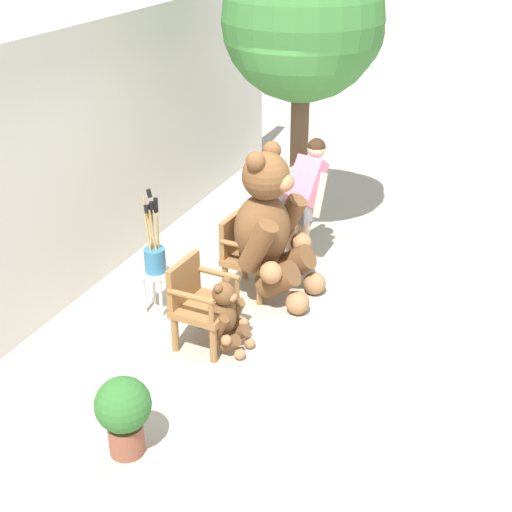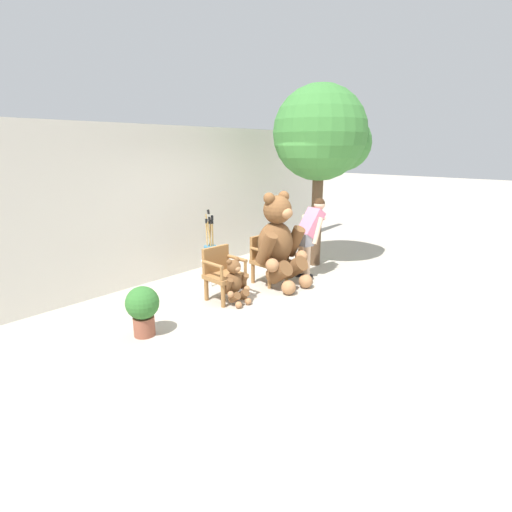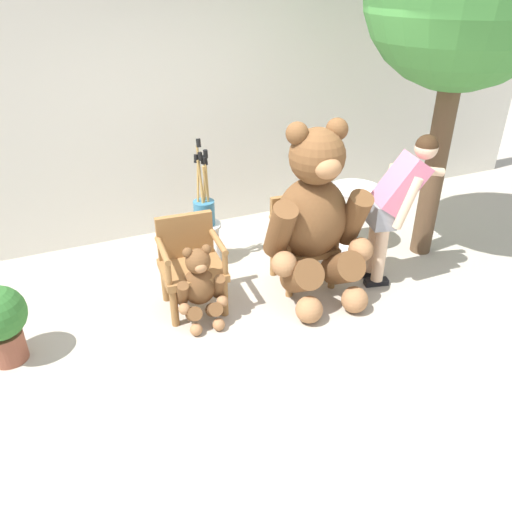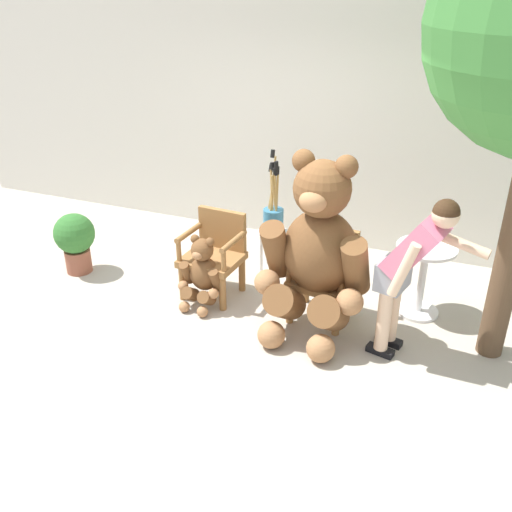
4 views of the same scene
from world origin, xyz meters
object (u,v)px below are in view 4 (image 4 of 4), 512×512
(wooden_chair_right, at_px, (324,272))
(person_visitor, at_px, (411,263))
(wooden_chair_left, at_px, (215,252))
(teddy_bear_large, at_px, (317,250))
(brush_bucket, at_px, (273,214))
(teddy_bear_small, at_px, (202,273))
(white_stool, at_px, (273,240))
(potted_plant, at_px, (75,239))
(round_side_table, at_px, (423,272))

(wooden_chair_right, relative_size, person_visitor, 0.57)
(wooden_chair_left, bearing_deg, teddy_bear_large, -13.48)
(teddy_bear_large, distance_m, brush_bucket, 1.24)
(teddy_bear_large, bearing_deg, teddy_bear_small, -179.50)
(white_stool, relative_size, potted_plant, 0.68)
(brush_bucket, height_order, potted_plant, brush_bucket)
(wooden_chair_left, xyz_separation_m, wooden_chair_right, (1.14, -0.00, 0.00))
(teddy_bear_small, distance_m, round_side_table, 2.12)
(teddy_bear_large, bearing_deg, wooden_chair_right, 87.72)
(teddy_bear_small, bearing_deg, round_side_table, 18.04)
(brush_bucket, bearing_deg, potted_plant, -156.94)
(wooden_chair_right, xyz_separation_m, teddy_bear_small, (-1.15, -0.28, -0.10))
(teddy_bear_small, bearing_deg, wooden_chair_left, 88.61)
(teddy_bear_small, distance_m, potted_plant, 1.61)
(white_stool, height_order, brush_bucket, brush_bucket)
(white_stool, relative_size, brush_bucket, 0.50)
(white_stool, xyz_separation_m, round_side_table, (1.64, -0.32, 0.09))
(brush_bucket, bearing_deg, round_side_table, -10.93)
(teddy_bear_small, xyz_separation_m, potted_plant, (-1.60, 0.13, 0.03))
(teddy_bear_large, xyz_separation_m, potted_plant, (-2.74, 0.12, -0.43))
(round_side_table, bearing_deg, white_stool, 169.04)
(wooden_chair_right, height_order, teddy_bear_large, teddy_bear_large)
(round_side_table, distance_m, potted_plant, 3.66)
(white_stool, distance_m, potted_plant, 2.16)
(wooden_chair_left, relative_size, white_stool, 1.87)
(wooden_chair_left, bearing_deg, wooden_chair_right, -0.00)
(teddy_bear_large, xyz_separation_m, person_visitor, (0.81, -0.10, 0.08))
(wooden_chair_right, height_order, teddy_bear_small, wooden_chair_right)
(person_visitor, bearing_deg, wooden_chair_right, 154.83)
(round_side_table, relative_size, potted_plant, 1.06)
(teddy_bear_large, distance_m, teddy_bear_small, 1.23)
(white_stool, height_order, potted_plant, potted_plant)
(teddy_bear_large, distance_m, potted_plant, 2.78)
(wooden_chair_right, xyz_separation_m, round_side_table, (0.86, 0.37, -0.01))
(wooden_chair_right, relative_size, round_side_table, 1.19)
(teddy_bear_large, relative_size, teddy_bear_small, 2.26)
(wooden_chair_left, height_order, round_side_table, wooden_chair_left)
(teddy_bear_small, bearing_deg, brush_bucket, 68.67)
(wooden_chair_left, bearing_deg, brush_bucket, 61.63)
(wooden_chair_left, xyz_separation_m, person_visitor, (1.95, -0.38, 0.44))
(wooden_chair_left, relative_size, round_side_table, 1.19)
(white_stool, bearing_deg, potted_plant, -156.91)
(person_visitor, xyz_separation_m, brush_bucket, (-1.57, 1.07, -0.23))
(teddy_bear_large, height_order, person_visitor, teddy_bear_large)
(potted_plant, bearing_deg, brush_bucket, 23.06)
(wooden_chair_right, relative_size, white_stool, 1.87)
(wooden_chair_left, xyz_separation_m, brush_bucket, (0.37, 0.69, 0.20))
(wooden_chair_left, distance_m, white_stool, 0.79)
(wooden_chair_left, distance_m, round_side_table, 2.04)
(wooden_chair_left, relative_size, wooden_chair_right, 1.00)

